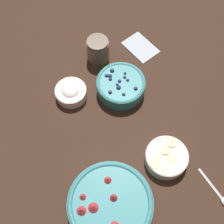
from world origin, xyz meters
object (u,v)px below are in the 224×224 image
bowl_strawberries (110,205)px  bowl_bananas (166,157)px  bowl_blueberries (121,85)px  jar_chocolate (98,51)px  bowl_cream (71,92)px

bowl_strawberries → bowl_bananas: (0.10, -0.21, -0.02)m
bowl_blueberries → jar_chocolate: size_ratio=1.77×
jar_chocolate → bowl_strawberries: bearing=169.5°
bowl_strawberries → bowl_cream: (0.41, 0.03, -0.02)m
bowl_strawberries → bowl_blueberries: 0.41m
bowl_strawberries → bowl_cream: bowl_strawberries is taller
bowl_cream → jar_chocolate: 0.19m
bowl_bananas → jar_chocolate: (0.45, 0.11, 0.02)m
bowl_strawberries → jar_chocolate: 0.56m
bowl_strawberries → bowl_bananas: bowl_strawberries is taller
bowl_bananas → jar_chocolate: size_ratio=1.39×
bowl_bananas → jar_chocolate: 0.47m
bowl_strawberries → bowl_blueberries: bearing=-20.5°
bowl_bananas → jar_chocolate: bearing=13.5°
bowl_blueberries → jar_chocolate: 0.17m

